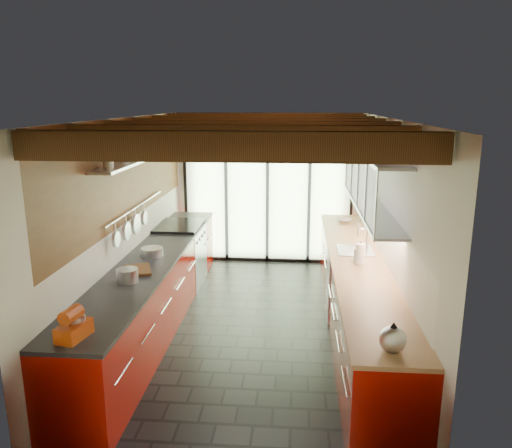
# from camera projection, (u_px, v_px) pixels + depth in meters

# --- Properties ---
(ground) EXTENTS (5.50, 5.50, 0.00)m
(ground) POSITION_uv_depth(u_px,v_px,m) (254.00, 327.00, 6.35)
(ground) COLOR black
(ground) RESTS_ON ground
(room_shell) EXTENTS (5.50, 5.50, 5.50)m
(room_shell) POSITION_uv_depth(u_px,v_px,m) (254.00, 199.00, 5.96)
(room_shell) COLOR silver
(room_shell) RESTS_ON ground
(ceiling_beams) EXTENTS (3.14, 5.06, 4.90)m
(ceiling_beams) POSITION_uv_depth(u_px,v_px,m) (256.00, 129.00, 6.13)
(ceiling_beams) COLOR #593316
(ceiling_beams) RESTS_ON ground
(glass_door) EXTENTS (2.95, 0.10, 2.90)m
(glass_door) POSITION_uv_depth(u_px,v_px,m) (268.00, 169.00, 8.56)
(glass_door) COLOR #C6EAAD
(glass_door) RESTS_ON ground
(left_counter) EXTENTS (0.68, 5.00, 0.92)m
(left_counter) POSITION_uv_depth(u_px,v_px,m) (154.00, 290.00, 6.35)
(left_counter) COLOR #980D04
(left_counter) RESTS_ON ground
(range_stove) EXTENTS (0.66, 0.90, 0.97)m
(range_stove) POSITION_uv_depth(u_px,v_px,m) (180.00, 255.00, 7.75)
(range_stove) COLOR silver
(range_stove) RESTS_ON ground
(right_counter) EXTENTS (0.68, 5.00, 0.92)m
(right_counter) POSITION_uv_depth(u_px,v_px,m) (357.00, 296.00, 6.14)
(right_counter) COLOR #980D04
(right_counter) RESTS_ON ground
(sink_assembly) EXTENTS (0.45, 0.52, 0.43)m
(sink_assembly) POSITION_uv_depth(u_px,v_px,m) (356.00, 248.00, 6.41)
(sink_assembly) COLOR silver
(sink_assembly) RESTS_ON right_counter
(upper_cabinets_right) EXTENTS (0.34, 3.00, 3.00)m
(upper_cabinets_right) POSITION_uv_depth(u_px,v_px,m) (373.00, 181.00, 6.08)
(upper_cabinets_right) COLOR silver
(upper_cabinets_right) RESTS_ON ground
(left_wall_fixtures) EXTENTS (0.28, 2.60, 0.96)m
(left_wall_fixtures) POSITION_uv_depth(u_px,v_px,m) (137.00, 177.00, 6.16)
(left_wall_fixtures) COLOR silver
(left_wall_fixtures) RESTS_ON ground
(stand_mixer) EXTENTS (0.23, 0.33, 0.27)m
(stand_mixer) POSITION_uv_depth(u_px,v_px,m) (74.00, 325.00, 4.04)
(stand_mixer) COLOR #BE420F
(stand_mixer) RESTS_ON left_counter
(pot_large) EXTENTS (0.26, 0.26, 0.15)m
(pot_large) POSITION_uv_depth(u_px,v_px,m) (127.00, 275.00, 5.30)
(pot_large) COLOR silver
(pot_large) RESTS_ON left_counter
(pot_small) EXTENTS (0.33, 0.33, 0.10)m
(pot_small) POSITION_uv_depth(u_px,v_px,m) (152.00, 252.00, 6.20)
(pot_small) COLOR silver
(pot_small) RESTS_ON left_counter
(cutting_board) EXTENTS (0.41, 0.47, 0.03)m
(cutting_board) POSITION_uv_depth(u_px,v_px,m) (137.00, 270.00, 5.63)
(cutting_board) COLOR brown
(cutting_board) RESTS_ON left_counter
(kettle) EXTENTS (0.27, 0.29, 0.25)m
(kettle) POSITION_uv_depth(u_px,v_px,m) (393.00, 338.00, 3.83)
(kettle) COLOR silver
(kettle) RESTS_ON right_counter
(paper_towel) EXTENTS (0.12, 0.12, 0.29)m
(paper_towel) POSITION_uv_depth(u_px,v_px,m) (360.00, 254.00, 5.87)
(paper_towel) COLOR white
(paper_towel) RESTS_ON right_counter
(soap_bottle) EXTENTS (0.11, 0.11, 0.20)m
(soap_bottle) POSITION_uv_depth(u_px,v_px,m) (359.00, 253.00, 6.01)
(soap_bottle) COLOR silver
(soap_bottle) RESTS_ON right_counter
(bowl) EXTENTS (0.26, 0.26, 0.05)m
(bowl) POSITION_uv_depth(u_px,v_px,m) (344.00, 220.00, 7.93)
(bowl) COLOR silver
(bowl) RESTS_ON right_counter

